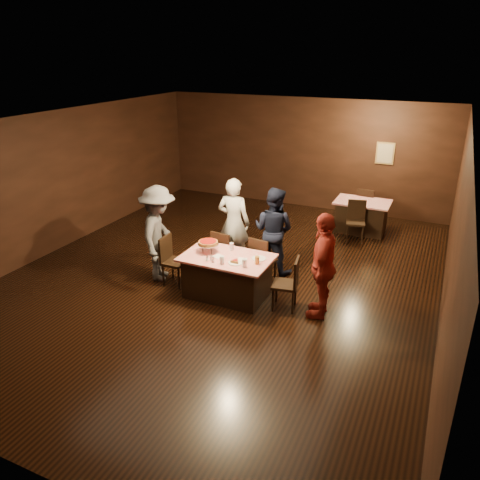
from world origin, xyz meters
name	(u,v)px	position (x,y,z in m)	size (l,w,h in m)	color
room	(222,171)	(0.00, 0.01, 2.14)	(10.00, 10.04, 3.02)	black
main_table	(227,276)	(0.40, -0.64, 0.39)	(1.60, 1.00, 0.77)	red
back_table	(361,216)	(1.98, 3.64, 0.39)	(1.30, 0.90, 0.77)	#A20A1B
chair_far_left	(226,253)	(0.00, 0.11, 0.47)	(0.42, 0.42, 0.95)	black
chair_far_right	(263,260)	(0.80, 0.11, 0.47)	(0.42, 0.42, 0.95)	black
chair_end_left	(175,261)	(-0.70, -0.64, 0.47)	(0.42, 0.42, 0.95)	black
chair_end_right	(285,283)	(1.50, -0.64, 0.47)	(0.42, 0.42, 0.95)	black
chair_back_near	(356,222)	(1.98, 2.94, 0.47)	(0.42, 0.42, 0.95)	black
chair_back_far	(366,206)	(1.98, 4.24, 0.47)	(0.42, 0.42, 0.95)	black
diner_white_jacket	(234,223)	(-0.05, 0.61, 0.93)	(0.68, 0.44, 1.85)	silver
diner_navy_hoodie	(273,230)	(0.79, 0.68, 0.87)	(0.85, 0.66, 1.74)	black
diner_grey_knit	(159,234)	(-1.08, -0.55, 0.93)	(1.21, 0.69, 1.87)	#4F4E53
diner_red_shirt	(323,266)	(2.13, -0.58, 0.91)	(1.07, 0.45, 1.82)	#A62E24
pizza_stand	(208,243)	(0.00, -0.59, 0.95)	(0.38, 0.38, 0.22)	black
plate_with_slice	(235,262)	(0.65, -0.82, 0.80)	(0.25, 0.25, 0.06)	white
plate_empty	(259,259)	(0.95, -0.49, 0.78)	(0.25, 0.25, 0.01)	white
glass_front_left	(222,260)	(0.45, -0.94, 0.84)	(0.08, 0.08, 0.14)	silver
glass_front_right	(244,263)	(0.85, -0.89, 0.84)	(0.08, 0.08, 0.14)	silver
glass_amber	(257,260)	(1.00, -0.69, 0.84)	(0.08, 0.08, 0.14)	#BF7F26
glass_back	(232,247)	(0.35, -0.34, 0.84)	(0.08, 0.08, 0.14)	silver
condiments	(211,259)	(0.22, -0.92, 0.82)	(0.17, 0.10, 0.09)	silver
napkin_center	(242,260)	(0.70, -0.64, 0.77)	(0.16, 0.16, 0.01)	white
napkin_left	(218,256)	(0.25, -0.69, 0.77)	(0.16, 0.16, 0.01)	white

